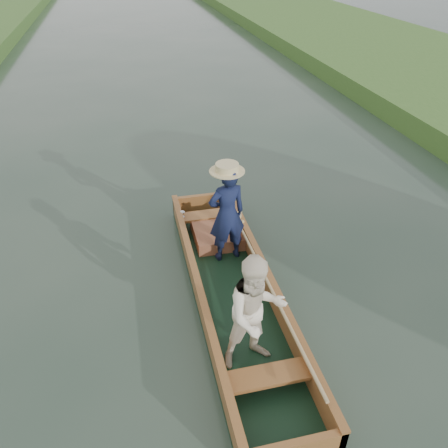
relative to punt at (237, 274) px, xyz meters
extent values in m
plane|color=#283D30|center=(-0.03, 0.07, -0.55)|extent=(120.00, 120.00, 0.00)
cube|color=black|center=(-0.03, 0.07, -0.51)|extent=(1.10, 5.00, 0.08)
cube|color=#965A2E|center=(-0.54, 0.07, -0.31)|extent=(0.08, 5.00, 0.32)
cube|color=#965A2E|center=(0.48, 0.07, -0.31)|extent=(0.08, 5.00, 0.32)
cube|color=#965A2E|center=(-0.03, 2.53, -0.31)|extent=(1.10, 0.08, 0.32)
cube|color=#965A2E|center=(-0.54, 0.07, -0.13)|extent=(0.10, 5.00, 0.04)
cube|color=#965A2E|center=(0.48, 0.07, -0.13)|extent=(0.10, 5.00, 0.04)
cube|color=#965A2E|center=(-0.03, 1.97, -0.25)|extent=(0.94, 0.30, 0.05)
cube|color=#965A2E|center=(-0.03, -1.53, -0.25)|extent=(0.94, 0.30, 0.05)
imported|color=#131A3C|center=(0.10, 1.00, 0.35)|extent=(0.65, 0.48, 1.63)
cylinder|color=beige|center=(0.10, 1.00, 1.13)|extent=(0.52, 0.52, 0.12)
imported|color=white|center=(-0.06, -1.08, 0.32)|extent=(0.83, 0.69, 1.56)
cube|color=#AF4638|center=(0.08, 1.53, -0.36)|extent=(0.85, 0.90, 0.22)
sphere|color=tan|center=(0.37, 1.43, -0.13)|extent=(0.21, 0.21, 0.21)
sphere|color=tan|center=(0.37, 1.42, 0.03)|extent=(0.16, 0.16, 0.16)
sphere|color=tan|center=(0.31, 1.42, 0.09)|extent=(0.06, 0.06, 0.06)
sphere|color=tan|center=(0.42, 1.42, 0.09)|extent=(0.06, 0.06, 0.06)
sphere|color=tan|center=(0.37, 1.36, 0.01)|extent=(0.06, 0.06, 0.06)
sphere|color=tan|center=(0.27, 1.41, -0.10)|extent=(0.07, 0.07, 0.07)
sphere|color=tan|center=(0.46, 1.41, -0.10)|extent=(0.07, 0.07, 0.07)
sphere|color=tan|center=(0.32, 1.40, -0.22)|extent=(0.08, 0.08, 0.08)
sphere|color=tan|center=(0.42, 1.40, -0.22)|extent=(0.08, 0.08, 0.08)
cylinder|color=silver|center=(-0.48, 1.97, -0.22)|extent=(0.07, 0.07, 0.01)
cylinder|color=silver|center=(-0.48, 1.97, -0.18)|extent=(0.01, 0.01, 0.08)
ellipsoid|color=silver|center=(-0.48, 1.97, -0.12)|extent=(0.09, 0.09, 0.05)
cylinder|color=tan|center=(0.40, -0.18, -0.09)|extent=(0.04, 3.92, 0.18)
camera|label=1|loc=(-1.23, -4.50, 3.94)|focal=35.00mm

